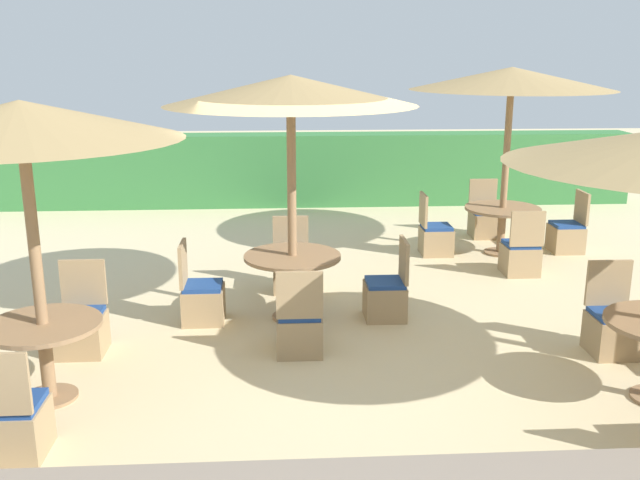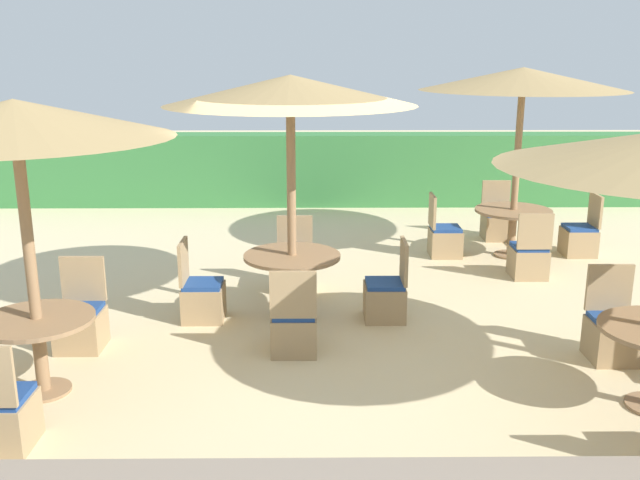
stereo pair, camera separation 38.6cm
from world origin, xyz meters
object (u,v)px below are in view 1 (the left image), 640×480
(patio_chair_center_west, at_px, (202,299))
(patio_chair_center_south, at_px, (299,329))
(patio_chair_center_north, at_px, (291,270))
(parasol_center, at_px, (291,91))
(patio_chair_front_right_north, at_px, (613,329))
(round_table_center, at_px, (293,268))
(patio_chair_center_east, at_px, (386,296))
(patio_chair_back_right_north, at_px, (485,221))
(round_table_front_left, at_px, (44,341))
(patio_chair_front_left_south, at_px, (13,425))
(patio_chair_back_right_east, at_px, (567,235))
(patio_chair_back_right_west, at_px, (435,237))
(patio_chair_back_right_south, at_px, (520,256))
(patio_chair_front_left_north, at_px, (82,328))
(parasol_back_right, at_px, (512,79))
(parasol_front_left, at_px, (21,122))
(round_table_back_right, at_px, (502,217))

(patio_chair_center_west, distance_m, patio_chair_center_south, 1.43)
(patio_chair_center_north, bearing_deg, parasol_center, 89.88)
(parasol_center, distance_m, patio_chair_front_right_north, 4.13)
(round_table_center, distance_m, patio_chair_center_west, 1.09)
(patio_chair_center_east, bearing_deg, round_table_center, 86.89)
(patio_chair_center_west, bearing_deg, patio_chair_back_right_north, 129.70)
(patio_chair_center_west, xyz_separation_m, patio_chair_back_right_north, (4.27, 3.54, 0.00))
(round_table_front_left, bearing_deg, patio_chair_front_left_south, -88.36)
(parasol_center, distance_m, patio_chair_back_right_east, 5.45)
(round_table_front_left, bearing_deg, parasol_center, 39.85)
(patio_chair_back_right_east, xyz_separation_m, round_table_front_left, (-6.44, -4.37, 0.29))
(patio_chair_center_south, bearing_deg, patio_chair_back_right_west, 58.42)
(patio_chair_back_right_south, distance_m, patio_chair_front_left_north, 5.79)
(patio_chair_back_right_east, relative_size, patio_chair_back_right_west, 1.00)
(patio_chair_center_south, height_order, parasol_back_right, parasol_back_right)
(patio_chair_back_right_north, bearing_deg, patio_chair_front_left_south, 49.15)
(patio_chair_back_right_south, distance_m, patio_chair_front_right_north, 2.64)
(patio_chair_back_right_east, relative_size, parasol_front_left, 0.36)
(patio_chair_center_north, xyz_separation_m, patio_chair_front_left_south, (-2.18, -3.76, 0.00))
(round_table_front_left, bearing_deg, patio_chair_back_right_west, 44.69)
(round_table_back_right, xyz_separation_m, parasol_front_left, (-5.40, -4.33, 1.87))
(patio_chair_center_south, bearing_deg, round_table_front_left, -159.30)
(patio_chair_center_west, distance_m, patio_chair_back_right_north, 5.55)
(patio_chair_front_left_south, relative_size, patio_chair_front_right_north, 1.00)
(round_table_center, relative_size, round_table_back_right, 0.98)
(patio_chair_center_south, xyz_separation_m, patio_chair_back_right_north, (3.19, 4.48, 0.00))
(parasol_back_right, bearing_deg, patio_chair_center_north, -154.83)
(patio_chair_back_right_south, relative_size, patio_chair_front_right_north, 1.00)
(patio_chair_center_east, bearing_deg, patio_chair_center_south, 132.13)
(parasol_center, distance_m, parasol_front_left, 2.87)
(round_table_back_right, relative_size, round_table_front_left, 1.12)
(patio_chair_back_right_west, distance_m, parasol_front_left, 6.56)
(patio_chair_back_right_west, distance_m, patio_chair_front_left_south, 6.85)
(parasol_back_right, distance_m, patio_chair_back_right_north, 2.53)
(patio_chair_center_east, relative_size, patio_chair_back_right_south, 1.00)
(patio_chair_front_left_north, bearing_deg, patio_chair_back_right_west, -142.40)
(parasol_back_right, distance_m, round_table_front_left, 7.22)
(patio_chair_front_left_south, bearing_deg, patio_chair_center_west, 67.18)
(patio_chair_back_right_east, height_order, parasol_front_left, parasol_front_left)
(patio_chair_center_east, relative_size, parasol_back_right, 0.32)
(parasol_back_right, bearing_deg, patio_chair_front_left_south, -135.61)
(parasol_back_right, xyz_separation_m, patio_chair_back_right_east, (1.04, 0.04, -2.32))
(round_table_center, height_order, patio_chair_back_right_south, patio_chair_back_right_south)
(patio_chair_center_east, bearing_deg, patio_chair_center_north, 45.51)
(patio_chair_back_right_north, bearing_deg, patio_chair_front_left_north, 38.77)
(patio_chair_back_right_north, distance_m, patio_chair_front_left_south, 8.27)
(parasol_front_left, bearing_deg, patio_chair_center_north, 52.10)
(round_table_center, xyz_separation_m, patio_chair_front_right_north, (3.21, -1.18, -0.34))
(parasol_front_left, bearing_deg, round_table_center, 39.85)
(parasol_back_right, xyz_separation_m, patio_chair_front_left_north, (-5.36, -3.34, -2.32))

